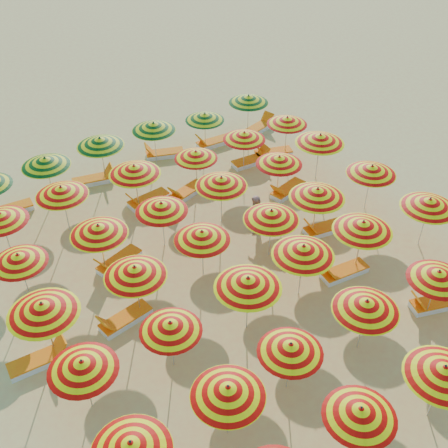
{
  "coord_description": "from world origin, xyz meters",
  "views": [
    {
      "loc": [
        -8.27,
        -12.09,
        13.37
      ],
      "look_at": [
        0.0,
        0.5,
        1.6
      ],
      "focal_mm": 45.0,
      "sensor_mm": 36.0,
      "label": 1
    }
  ],
  "objects": [
    {
      "name": "umbrella_27",
      "position": [
        1.15,
        2.43,
        1.84
      ],
      "size": [
        2.05,
        2.05,
        2.09
      ],
      "color": "silver",
      "rests_on": "ground"
    },
    {
      "name": "umbrella_31",
      "position": [
        -4.01,
        5.14,
        1.81
      ],
      "size": [
        2.38,
        2.38,
        2.06
      ],
      "color": "silver",
      "rests_on": "ground"
    },
    {
      "name": "lounger_17",
      "position": [
        6.69,
        7.55,
        0.15
      ],
      "size": [
        1.82,
        1.0,
        0.69
      ],
      "rotation": [
        0.0,
        0.0,
        0.26
      ],
      "color": "white",
      "rests_on": "ground"
    },
    {
      "name": "umbrella_34",
      "position": [
        3.98,
        5.0,
        1.7
      ],
      "size": [
        1.88,
        1.88,
        1.93
      ],
      "color": "silver",
      "rests_on": "ground"
    },
    {
      "name": "umbrella_38",
      "position": [
        -1.42,
        7.63,
        1.84
      ],
      "size": [
        2.62,
        2.62,
        2.09
      ],
      "color": "silver",
      "rests_on": "ground"
    },
    {
      "name": "umbrella_19",
      "position": [
        -3.68,
        -0.2,
        1.82
      ],
      "size": [
        2.54,
        2.54,
        2.07
      ],
      "color": "silver",
      "rests_on": "ground"
    },
    {
      "name": "umbrella_24",
      "position": [
        -6.41,
        2.5,
        1.68
      ],
      "size": [
        2.08,
        2.08,
        1.9
      ],
      "color": "silver",
      "rests_on": "ground"
    },
    {
      "name": "umbrella_2",
      "position": [
        -1.34,
        -7.42,
        1.69
      ],
      "size": [
        2.1,
        2.1,
        1.92
      ],
      "color": "silver",
      "rests_on": "ground"
    },
    {
      "name": "umbrella_29",
      "position": [
        6.22,
        2.75,
        1.92
      ],
      "size": [
        2.25,
        2.25,
        2.18
      ],
      "color": "silver",
      "rests_on": "ground"
    },
    {
      "name": "umbrella_41",
      "position": [
        6.1,
        7.67,
        1.77
      ],
      "size": [
        1.91,
        1.91,
        2.01
      ],
      "color": "silver",
      "rests_on": "ground"
    },
    {
      "name": "umbrella_8",
      "position": [
        -1.5,
        -4.99,
        1.67
      ],
      "size": [
        2.01,
        2.01,
        1.9
      ],
      "color": "silver",
      "rests_on": "ground"
    },
    {
      "name": "umbrella_35",
      "position": [
        6.37,
        5.09,
        1.68
      ],
      "size": [
        1.99,
        1.99,
        1.91
      ],
      "color": "silver",
      "rests_on": "ground"
    },
    {
      "name": "umbrella_7",
      "position": [
        -3.67,
        -5.26,
        1.77
      ],
      "size": [
        1.93,
        1.93,
        2.02
      ],
      "color": "silver",
      "rests_on": "ground"
    },
    {
      "name": "umbrella_20",
      "position": [
        -1.05,
        0.21,
        1.76
      ],
      "size": [
        2.25,
        2.25,
        2.0
      ],
      "color": "silver",
      "rests_on": "ground"
    },
    {
      "name": "lounger_4",
      "position": [
        -7.04,
        -0.4,
        0.15
      ],
      "size": [
        1.75,
        0.65,
        0.69
      ],
      "rotation": [
        0.0,
        0.0,
        -0.04
      ],
      "color": "white",
      "rests_on": "ground"
    },
    {
      "name": "umbrella_15",
      "position": [
        1.15,
        -2.29,
        1.88
      ],
      "size": [
        2.11,
        2.11,
        2.14
      ],
      "color": "silver",
      "rests_on": "ground"
    },
    {
      "name": "lounger_3",
      "position": [
        2.99,
        -2.46,
        0.15
      ],
      "size": [
        1.78,
        0.76,
        0.69
      ],
      "rotation": [
        0.0,
        0.0,
        3.03
      ],
      "color": "white",
      "rests_on": "ground"
    },
    {
      "name": "umbrella_28",
      "position": [
        3.98,
        2.58,
        1.73
      ],
      "size": [
        2.34,
        2.34,
        1.97
      ],
      "color": "silver",
      "rests_on": "ground"
    },
    {
      "name": "umbrella_33",
      "position": [
        1.51,
        4.87,
        1.65
      ],
      "size": [
        1.81,
        1.81,
        1.87
      ],
      "color": "silver",
      "rests_on": "ground"
    },
    {
      "name": "umbrella_12",
      "position": [
        -6.33,
        -2.55,
        1.73
      ],
      "size": [
        2.3,
        2.3,
        1.97
      ],
      "color": "silver",
      "rests_on": "ground"
    },
    {
      "name": "umbrella_17",
      "position": [
        6.47,
        -2.75,
        1.86
      ],
      "size": [
        2.53,
        2.53,
        2.12
      ],
      "color": "silver",
      "rests_on": "ground"
    },
    {
      "name": "umbrella_16",
      "position": [
        3.59,
        -2.43,
        1.88
      ],
      "size": [
        2.67,
        2.67,
        2.14
      ],
      "color": "silver",
      "rests_on": "ground"
    },
    {
      "name": "umbrella_32",
      "position": [
        -1.2,
        4.89,
        1.87
      ],
      "size": [
        2.42,
        2.42,
        2.13
      ],
      "color": "silver",
      "rests_on": "ground"
    },
    {
      "name": "umbrella_39",
      "position": [
        1.09,
        7.7,
        1.78
      ],
      "size": [
        2.53,
        2.53,
        2.03
      ],
      "color": "silver",
      "rests_on": "ground"
    },
    {
      "name": "umbrella_10",
      "position": [
        3.93,
        -5.3,
        1.73
      ],
      "size": [
        2.39,
        2.39,
        1.96
      ],
      "color": "silver",
      "rests_on": "ground"
    },
    {
      "name": "umbrella_37",
      "position": [
        -3.81,
        7.42,
        1.81
      ],
      "size": [
        2.24,
        2.24,
        2.05
      ],
      "color": "silver",
      "rests_on": "ground"
    },
    {
      "name": "lounger_8",
      "position": [
        4.48,
        2.53,
        0.15
      ],
      "size": [
        1.82,
        0.99,
        0.69
      ],
      "rotation": [
        0.0,
        0.0,
        3.39
      ],
      "color": "white",
      "rests_on": "ground"
    },
    {
      "name": "lounger_5",
      "position": [
        -4.28,
        -0.3,
        0.15
      ],
      "size": [
        1.8,
        0.85,
        0.69
      ],
      "rotation": [
        0.0,
        0.0,
        3.3
      ],
      "color": "white",
      "rests_on": "ground"
    },
    {
      "name": "lounger_14",
      "position": [
        -1.92,
        7.67,
        0.15
      ],
      "size": [
        1.82,
        0.94,
        0.69
      ],
      "rotation": [
        0.0,
        0.0,
        -0.22
      ],
      "color": "white",
      "rests_on": "ground"
    },
    {
      "name": "lounger_16",
      "position": [
        4.04,
        7.55,
        0.15
      ],
      "size": [
        1.76,
        0.67,
        0.69
      ],
      "rotation": [
        0.0,
        0.0,
        3.09
      ],
      "color": "white",
      "rests_on": "ground"
    },
    {
      "name": "lounger_15",
      "position": [
        1.6,
        7.93,
        0.15
      ],
      "size": [
        1.83,
        1.13,
        0.69
      ],
      "rotation": [
        0.0,
        0.0,
        2.8
      ],
      "color": "white",
      "rests_on": "ground"
    },
    {
      "name": "umbrella_25",
      "position": [
        -3.79,
        2.28,
        1.83
      ],
      "size": [
        2.47,
        2.47,
        2.07
      ],
      "color": "silver",
      "rests_on": "ground"
    },
    {
      "name": "lounger_12",
      "position": [
        5.78,
        5.26,
        0.15
      ],
      "size": [
        1.83,
        1.09,
        0.69
      ],
      "rotation": [
        0.0,
        0.0,
        2.82
      ],
      "color": "white",
      "rests_on": "ground"
    },
    {
      "name": "lounger_13",
      "position": [
        -5.58,
        7.49,
        0.15
      ],
      "size": [
        1.76,
        0.68,
        0.69
      ],
      "rotation": [
        0.0,
        0.0,
        3.08
      ],
      "color": "white",
      "rests_on": "ground"
    },
    {
      "name": "umbrella_30",
      "position": [
        -6.28,
        4.89,
        1.73
      ],
      "size": [
        2.2,
        2.2,
        1.97
      ],
      "color": "silver",
      "rests_on": "ground"
    },
    {
      "name": "umbrella_14",
      "position": [
        -1.16,
        -2.54,
        1.91
      ],
      "size": [
        2.64,
        2.64,
        2.17
      ],
      "color": "silver",
      "rests_on": "ground"
    },
    {
      "name": "umbrella_22",
      "position": [
        3.57,
        -0.15,
        1.9
      ],
      "size": [
        2.25,
        2.25,
        2.16
      ],
      "color": "silver",
      "rests_on": "ground"
    },
    {
      "name": "lounger_10",
      "position": [
        0.92,
        4.69,
        0.15
      ],
      "size": [
        1.83,
        1.05,
        0.69
      ],
      "rotation": [
        0.0,
        0.0,
        3.43
      ],
      "color": "white",
      "rests_on": "ground"
    },
    {
      "name": "beachgoer_b",
      "position": [
        1.85,
        1.22,
        0.78
      ],
      "size": [
        0.96,
        0.96,
        1.57
      ],
      "primitive_type": "imported",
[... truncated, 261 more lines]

